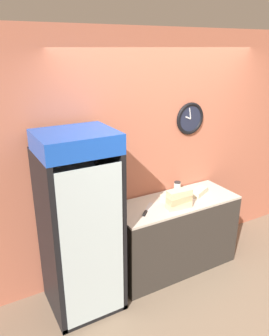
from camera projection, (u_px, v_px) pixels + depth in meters
name	position (u px, v px, depth m)	size (l,w,h in m)	color
ground_plane	(221.00, 310.00, 3.31)	(14.00, 14.00, 0.00)	#7A6651
wall_back	(161.00, 152.00, 3.80)	(5.20, 0.10, 2.70)	#B7664C
prep_counter	(174.00, 234.00, 3.85)	(1.46, 0.58, 0.87)	#332D28
beverage_cooler	(78.00, 215.00, 3.12)	(0.68, 0.66, 1.83)	black
sandwich_stack_bottom	(179.00, 205.00, 3.52)	(0.28, 0.13, 0.07)	beige
sandwich_stack_middle	(179.00, 199.00, 3.49)	(0.27, 0.11, 0.07)	tan
sandwich_stack_top	(180.00, 193.00, 3.47)	(0.28, 0.12, 0.07)	beige
sandwich_flat_left	(171.00, 195.00, 3.75)	(0.29, 0.17, 0.07)	beige
sandwich_flat_right	(199.00, 192.00, 3.84)	(0.28, 0.21, 0.06)	beige
chefs_knife	(146.00, 211.00, 3.45)	(0.26, 0.25, 0.02)	silver
condiment_jar	(177.00, 186.00, 3.94)	(0.08, 0.08, 0.11)	silver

